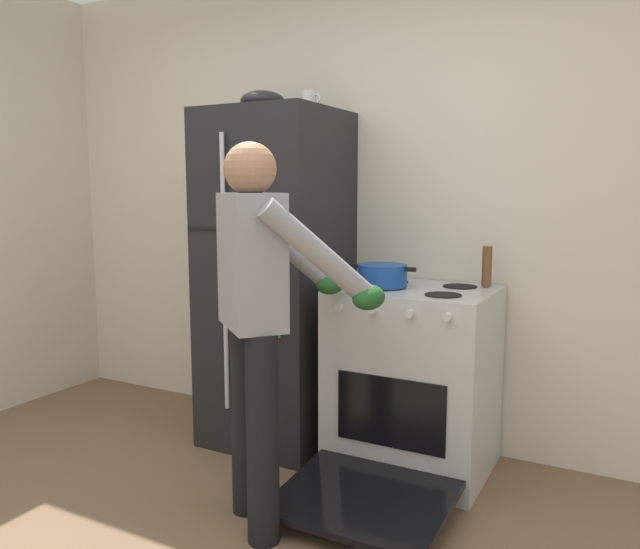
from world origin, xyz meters
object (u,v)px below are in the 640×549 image
at_px(refrigerator, 277,279).
at_px(mixing_bowl, 262,101).
at_px(person_cook, 262,302).
at_px(pepper_mill, 487,266).
at_px(red_pot, 382,275).
at_px(coffee_mug, 309,100).
at_px(stove_range, 413,381).

xyz_separation_m(refrigerator, mixing_bowl, (-0.08, 0.00, 0.97)).
xyz_separation_m(person_cook, pepper_mill, (0.67, 1.03, 0.07)).
bearing_deg(person_cook, red_pot, 75.04).
height_order(coffee_mug, pepper_mill, coffee_mug).
bearing_deg(person_cook, coffee_mug, 106.65).
bearing_deg(mixing_bowl, stove_range, -1.16).
relative_size(person_cook, red_pot, 4.62).
bearing_deg(mixing_bowl, coffee_mug, 10.78).
bearing_deg(red_pot, pepper_mill, 28.52).
distance_m(person_cook, coffee_mug, 1.30).
height_order(refrigerator, pepper_mill, refrigerator).
relative_size(pepper_mill, mixing_bowl, 0.83).
xyz_separation_m(refrigerator, pepper_mill, (1.11, 0.20, 0.11)).
bearing_deg(pepper_mill, stove_range, -143.99).
relative_size(stove_range, coffee_mug, 11.01).
bearing_deg(mixing_bowl, refrigerator, -0.21).
distance_m(refrigerator, red_pot, 0.66).
height_order(stove_range, coffee_mug, coffee_mug).
bearing_deg(red_pot, coffee_mug, 168.02).
xyz_separation_m(stove_range, red_pot, (-0.16, -0.03, 0.53)).
bearing_deg(refrigerator, mixing_bowl, 179.79).
bearing_deg(refrigerator, person_cook, -61.74).
height_order(stove_range, person_cook, person_cook).
bearing_deg(person_cook, refrigerator, 118.26).
relative_size(refrigerator, stove_range, 1.49).
relative_size(coffee_mug, pepper_mill, 0.56).
bearing_deg(red_pot, refrigerator, 175.65).
height_order(stove_range, red_pot, red_pot).
xyz_separation_m(person_cook, red_pot, (0.21, 0.78, 0.03)).
xyz_separation_m(coffee_mug, pepper_mill, (0.93, 0.15, -0.85)).
bearing_deg(red_pot, stove_range, 11.28).
xyz_separation_m(refrigerator, person_cook, (0.45, -0.83, 0.04)).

